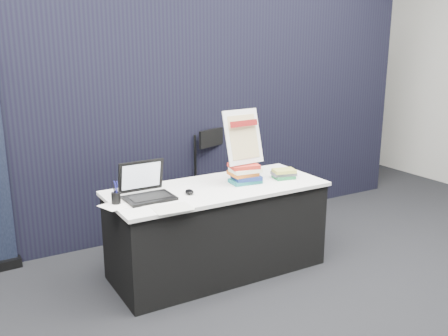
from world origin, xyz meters
The scene contains 14 objects.
floor centered at (0.00, 0.00, 0.00)m, with size 8.00×8.00×0.00m, color black.
wall_back centered at (0.00, 4.00, 1.75)m, with size 8.00×0.02×3.50m, color #ABA9A1.
drape_partition centered at (0.00, 1.60, 1.20)m, with size 6.00×0.08×2.40m, color black.
display_table centered at (0.00, 0.55, 0.38)m, with size 1.80×0.75×0.75m.
laptop centered at (-0.61, 0.57, 0.81)m, with size 0.37×0.30×0.27m.
mouse centered at (-0.29, 0.49, 0.77)m, with size 0.07×0.11×0.03m, color black.
brochure_left centered at (-0.85, 0.52, 0.75)m, with size 0.26×0.19×0.00m, color white.
brochure_mid centered at (-0.69, 0.47, 0.75)m, with size 0.25×0.18×0.00m, color white.
brochure_right centered at (-0.54, 0.24, 0.75)m, with size 0.28×0.20×0.00m, color beige.
pen_cup centered at (-0.86, 0.54, 0.79)m, with size 0.07×0.07×0.09m, color black.
book_stack_tall centered at (0.26, 0.54, 0.83)m, with size 0.26×0.21×0.16m.
book_stack_short centered at (0.63, 0.49, 0.79)m, with size 0.22×0.18×0.08m.
info_sign centered at (0.26, 0.57, 1.13)m, with size 0.35×0.17×0.47m.
stacking_chair centered at (0.52, 1.35, 0.58)m, with size 0.61×0.62×1.04m.
Camera 1 is at (-1.92, -2.87, 1.94)m, focal length 40.00 mm.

